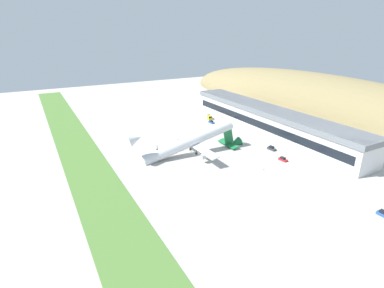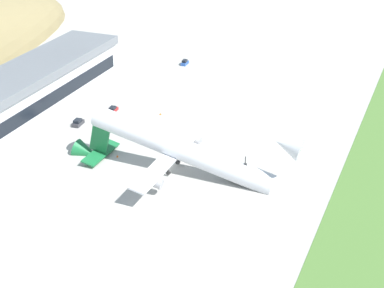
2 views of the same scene
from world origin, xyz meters
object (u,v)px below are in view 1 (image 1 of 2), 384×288
at_px(terminal_building, 268,119).
at_px(service_car_2, 272,148).
at_px(cargo_airplane, 191,142).
at_px(traffic_cone_0, 264,169).
at_px(service_car_0, 283,159).
at_px(service_car_1, 211,122).
at_px(fuel_truck, 208,116).
at_px(service_car_3, 384,214).
at_px(traffic_cone_1, 223,148).

height_order(terminal_building, service_car_2, terminal_building).
xyz_separation_m(terminal_building, cargo_airplane, (6.68, -49.85, -1.89)).
relative_size(cargo_airplane, traffic_cone_0, 95.23).
distance_m(service_car_0, service_car_1, 60.27).
height_order(terminal_building, service_car_0, terminal_building).
height_order(cargo_airplane, fuel_truck, cargo_airplane).
height_order(cargo_airplane, service_car_1, cargo_airplane).
bearing_deg(cargo_airplane, service_car_3, 21.37).
height_order(service_car_0, service_car_1, service_car_0).
distance_m(terminal_building, service_car_0, 37.96).
distance_m(service_car_3, traffic_cone_0, 41.96).
bearing_deg(service_car_2, fuel_truck, 178.80).
distance_m(service_car_2, traffic_cone_1, 21.99).
height_order(service_car_2, traffic_cone_0, service_car_2).
bearing_deg(cargo_airplane, fuel_truck, 141.11).
height_order(service_car_0, fuel_truck, fuel_truck).
distance_m(service_car_0, fuel_truck, 69.31).
xyz_separation_m(traffic_cone_0, traffic_cone_1, (-26.75, -1.02, 0.00)).
relative_size(service_car_2, fuel_truck, 0.61).
xyz_separation_m(service_car_2, traffic_cone_1, (-12.32, -18.21, -0.42)).
height_order(service_car_3, fuel_truck, fuel_truck).
bearing_deg(cargo_airplane, traffic_cone_1, 85.29).
bearing_deg(traffic_cone_0, terminal_building, 136.74).
xyz_separation_m(cargo_airplane, service_car_3, (68.87, 26.95, -4.86)).
bearing_deg(service_car_2, traffic_cone_1, -124.08).
bearing_deg(service_car_3, fuel_truck, 175.65).
xyz_separation_m(cargo_airplane, service_car_0, (25.03, 30.13, -4.93)).
distance_m(service_car_0, traffic_cone_1, 27.53).
bearing_deg(traffic_cone_0, cargo_airplane, -148.59).
height_order(fuel_truck, traffic_cone_1, fuel_truck).
relative_size(service_car_0, service_car_2, 0.94).
xyz_separation_m(fuel_truck, traffic_cone_0, (72.14, -18.39, -1.29)).
relative_size(service_car_0, fuel_truck, 0.58).
distance_m(service_car_3, traffic_cone_1, 68.40).
bearing_deg(service_car_3, cargo_airplane, -158.63).
height_order(service_car_0, service_car_2, service_car_2).
distance_m(service_car_0, service_car_2, 12.13).
bearing_deg(traffic_cone_0, traffic_cone_1, -177.81).
bearing_deg(service_car_0, cargo_airplane, -129.71).
relative_size(terminal_building, service_car_0, 29.38).
bearing_deg(service_car_3, terminal_building, 163.14).
relative_size(terminal_building, cargo_airplane, 2.09).
distance_m(cargo_airplane, service_car_0, 39.48).
xyz_separation_m(service_car_0, traffic_cone_1, (-23.70, -14.01, -0.33)).
distance_m(traffic_cone_0, traffic_cone_1, 26.77).
xyz_separation_m(service_car_1, traffic_cone_0, (63.27, -15.51, -0.31)).
bearing_deg(traffic_cone_0, service_car_0, 103.22).
bearing_deg(service_car_0, traffic_cone_0, -76.78).
height_order(fuel_truck, traffic_cone_0, fuel_truck).
relative_size(service_car_0, traffic_cone_0, 6.78).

